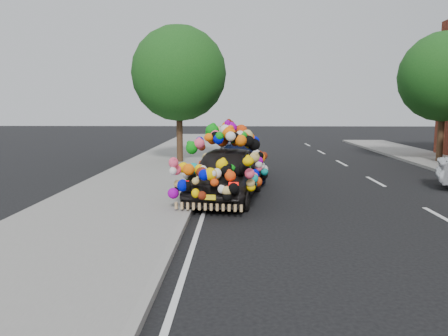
% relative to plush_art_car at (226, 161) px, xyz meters
% --- Properties ---
extents(ground, '(100.00, 100.00, 0.00)m').
position_rel_plush_art_car_xyz_m(ground, '(1.51, -2.00, -1.08)').
color(ground, black).
rests_on(ground, ground).
extents(sidewalk, '(4.00, 60.00, 0.12)m').
position_rel_plush_art_car_xyz_m(sidewalk, '(-2.79, -2.00, -1.02)').
color(sidewalk, gray).
rests_on(sidewalk, ground).
extents(kerb, '(0.15, 60.00, 0.13)m').
position_rel_plush_art_car_xyz_m(kerb, '(-0.84, -2.00, -1.01)').
color(kerb, gray).
rests_on(kerb, ground).
extents(lane_markings, '(6.00, 50.00, 0.01)m').
position_rel_plush_art_car_xyz_m(lane_markings, '(5.11, -2.00, -1.07)').
color(lane_markings, silver).
rests_on(lane_markings, ground).
extents(tree_near_sidewalk, '(4.20, 4.20, 6.13)m').
position_rel_plush_art_car_xyz_m(tree_near_sidewalk, '(-2.29, 7.50, 2.94)').
color(tree_near_sidewalk, '#332114').
rests_on(tree_near_sidewalk, ground).
extents(tree_far_b, '(4.00, 4.00, 5.90)m').
position_rel_plush_art_car_xyz_m(tree_far_b, '(9.51, 8.00, 2.81)').
color(tree_far_b, '#332114').
rests_on(tree_far_b, ground).
extents(plush_art_car, '(2.76, 4.76, 2.11)m').
position_rel_plush_art_car_xyz_m(plush_art_car, '(0.00, 0.00, 0.00)').
color(plush_art_car, black).
rests_on(plush_art_car, ground).
extents(navy_sedan, '(1.85, 4.38, 1.26)m').
position_rel_plush_art_car_xyz_m(navy_sedan, '(0.42, 3.73, -0.45)').
color(navy_sedan, black).
rests_on(navy_sedan, ground).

